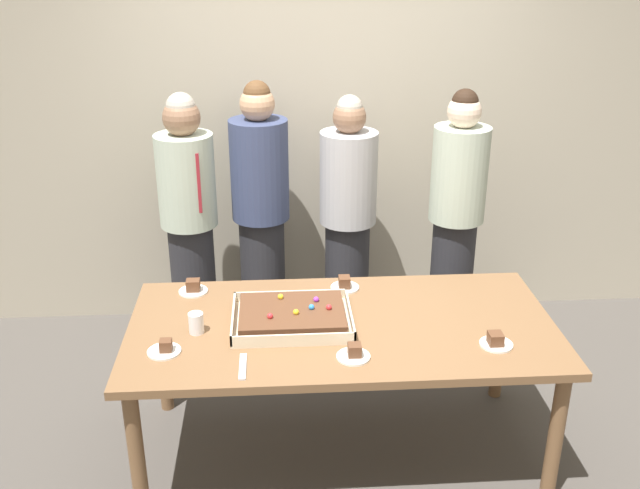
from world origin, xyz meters
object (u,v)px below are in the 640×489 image
object	(u,v)px
plated_slice_far_right	(193,288)
person_striped_tie_right	(455,224)
plated_slice_center_front	(345,285)
sheet_cake	(292,316)
plated_slice_far_left	(354,354)
person_serving_front	(348,219)
drink_cup_nearest	(196,323)
party_table	(342,337)
person_green_shirt_behind	(261,212)
plated_slice_near_left	(165,349)
cake_server_utensil	(243,367)
plated_slice_near_right	(496,341)
person_far_right_suit	(189,222)

from	to	relation	value
plated_slice_far_right	person_striped_tie_right	xyz separation A→B (m)	(1.51, 0.55, 0.10)
plated_slice_center_front	sheet_cake	bearing A→B (deg)	-129.55
plated_slice_far_left	plated_slice_center_front	size ratio (longest dim) A/B	1.00
plated_slice_center_front	person_serving_front	world-z (taller)	person_serving_front
drink_cup_nearest	party_table	bearing A→B (deg)	3.20
drink_cup_nearest	person_green_shirt_behind	xyz separation A→B (m)	(0.29, 1.24, 0.08)
person_green_shirt_behind	person_striped_tie_right	size ratio (longest dim) A/B	1.01
plated_slice_near_left	drink_cup_nearest	distance (m)	0.21
plated_slice_far_right	cake_server_utensil	xyz separation A→B (m)	(0.28, -0.73, -0.02)
person_serving_front	party_table	bearing A→B (deg)	11.38
drink_cup_nearest	sheet_cake	bearing A→B (deg)	7.84
plated_slice_near_left	person_green_shirt_behind	distance (m)	1.48
plated_slice_near_right	cake_server_utensil	world-z (taller)	plated_slice_near_right
party_table	person_striped_tie_right	xyz separation A→B (m)	(0.77, 0.93, 0.20)
plated_slice_near_left	plated_slice_far_left	size ratio (longest dim) A/B	1.00
person_serving_front	person_green_shirt_behind	xyz separation A→B (m)	(-0.54, 0.03, 0.05)
plated_slice_far_left	person_serving_front	size ratio (longest dim) A/B	0.09
cake_server_utensil	plated_slice_near_right	bearing A→B (deg)	5.27
plated_slice_center_front	person_serving_front	bearing A→B (deg)	83.04
person_far_right_suit	cake_server_utensil	bearing A→B (deg)	-14.47
sheet_cake	person_green_shirt_behind	distance (m)	1.20
party_table	drink_cup_nearest	distance (m)	0.70
plated_slice_center_front	person_green_shirt_behind	world-z (taller)	person_green_shirt_behind
person_far_right_suit	person_serving_front	bearing A→B (deg)	65.40
cake_server_utensil	person_far_right_suit	distance (m)	1.50
sheet_cake	person_striped_tie_right	bearing A→B (deg)	42.10
cake_server_utensil	person_serving_front	size ratio (longest dim) A/B	0.13
plated_slice_far_left	cake_server_utensil	world-z (taller)	plated_slice_far_left
plated_slice_far_right	person_serving_front	size ratio (longest dim) A/B	0.09
plated_slice_near_right	plated_slice_center_front	distance (m)	0.88
plated_slice_near_right	person_serving_front	size ratio (longest dim) A/B	0.09
cake_server_utensil	person_green_shirt_behind	xyz separation A→B (m)	(0.07, 1.56, 0.12)
plated_slice_far_right	person_far_right_suit	xyz separation A→B (m)	(-0.09, 0.72, 0.09)
plated_slice_near_left	person_far_right_suit	world-z (taller)	person_far_right_suit
plated_slice_center_front	cake_server_utensil	world-z (taller)	plated_slice_center_front
party_table	plated_slice_center_front	size ratio (longest dim) A/B	13.57
plated_slice_near_left	plated_slice_near_right	xyz separation A→B (m)	(1.48, -0.04, 0.00)
person_striped_tie_right	cake_server_utensil	bearing A→B (deg)	4.13
plated_slice_far_right	person_striped_tie_right	world-z (taller)	person_striped_tie_right
sheet_cake	person_serving_front	bearing A→B (deg)	71.49
person_far_right_suit	drink_cup_nearest	bearing A→B (deg)	-21.52
cake_server_utensil	plated_slice_center_front	bearing A→B (deg)	54.73
drink_cup_nearest	person_striped_tie_right	xyz separation A→B (m)	(1.45, 0.97, 0.08)
drink_cup_nearest	cake_server_utensil	world-z (taller)	drink_cup_nearest
party_table	plated_slice_far_left	world-z (taller)	plated_slice_far_left
plated_slice_near_right	drink_cup_nearest	distance (m)	1.37
plated_slice_near_left	cake_server_utensil	world-z (taller)	plated_slice_near_left
plated_slice_far_right	person_serving_front	world-z (taller)	person_serving_front
plated_slice_far_right	person_far_right_suit	size ratio (longest dim) A/B	0.09
plated_slice_near_left	plated_slice_far_left	bearing A→B (deg)	-6.66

